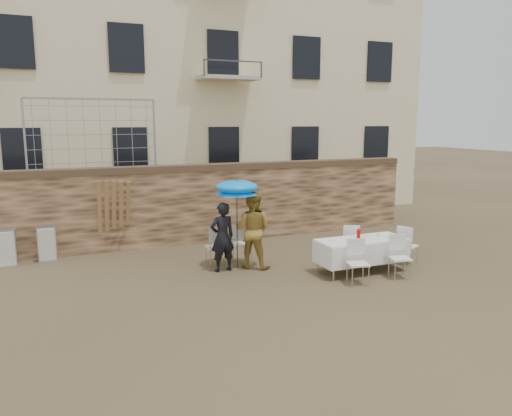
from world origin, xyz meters
name	(u,v)px	position (x,y,z in m)	size (l,w,h in m)	color
ground	(280,296)	(0.00, 0.00, 0.00)	(80.00, 80.00, 0.00)	brown
stone_wall	(206,204)	(0.00, 5.00, 1.10)	(13.00, 0.50, 2.20)	brown
apartment_building	(150,16)	(0.00, 12.00, 7.50)	(20.00, 8.00, 15.00)	beige
chain_link_fence	(93,135)	(-3.00, 5.00, 3.10)	(3.20, 0.06, 1.80)	gray
man_suit	(222,237)	(-0.51, 2.03, 0.81)	(0.59, 0.39, 1.62)	black
woman_dress	(252,230)	(0.24, 2.03, 0.92)	(0.89, 0.69, 1.83)	gold
umbrella	(237,190)	(-0.11, 2.13, 1.87)	(1.03, 1.03, 1.99)	#3F3F44
couple_chair_left	(215,245)	(-0.51, 2.58, 0.48)	(0.48, 0.48, 0.96)	white
couple_chair_right	(242,243)	(0.19, 2.58, 0.48)	(0.48, 0.48, 0.96)	white
banquet_table	(362,241)	(2.43, 0.75, 0.73)	(2.10, 0.85, 0.78)	white
soda_bottle	(359,236)	(2.23, 0.60, 0.91)	(0.09, 0.09, 0.26)	red
table_chair_front_left	(358,263)	(1.83, 0.00, 0.48)	(0.48, 0.48, 0.96)	white
table_chair_front_right	(400,257)	(2.93, 0.00, 0.48)	(0.48, 0.48, 0.96)	white
table_chair_back	(350,243)	(2.63, 1.55, 0.48)	(0.48, 0.48, 0.96)	white
table_chair_side	(407,245)	(3.83, 0.85, 0.48)	(0.48, 0.48, 0.96)	white
chair_stack_left	(7,246)	(-5.17, 4.58, 0.46)	(0.46, 0.47, 0.92)	white
chair_stack_right	(47,242)	(-4.27, 4.58, 0.46)	(0.46, 0.40, 0.92)	white
wood_planks	(112,216)	(-2.67, 4.65, 1.00)	(0.70, 0.20, 2.00)	#A37749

